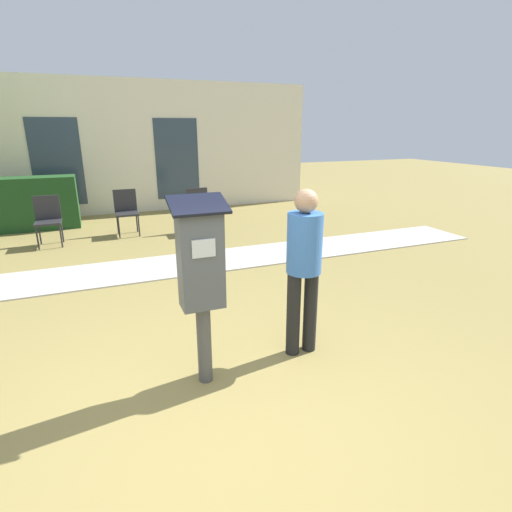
# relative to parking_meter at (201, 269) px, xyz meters

# --- Properties ---
(ground_plane) EXTENTS (40.00, 40.00, 0.00)m
(ground_plane) POSITION_rel_parking_meter_xyz_m (-0.05, -0.57, -1.02)
(ground_plane) COLOR olive
(sidewalk) EXTENTS (12.00, 1.10, 0.02)m
(sidewalk) POSITION_rel_parking_meter_xyz_m (-0.05, 3.07, -1.01)
(sidewalk) COLOR #B7B2A8
(sidewalk) RESTS_ON ground
(building_facade) EXTENTS (10.00, 0.26, 3.20)m
(building_facade) POSITION_rel_parking_meter_xyz_m (-0.05, 7.75, 0.58)
(building_facade) COLOR beige
(building_facade) RESTS_ON ground
(parking_meter) EXTENTS (0.44, 0.31, 1.59)m
(parking_meter) POSITION_rel_parking_meter_xyz_m (0.00, 0.00, 0.00)
(parking_meter) COLOR #4C4C4C
(parking_meter) RESTS_ON ground
(person_standing) EXTENTS (0.32, 0.32, 1.58)m
(person_standing) POSITION_rel_parking_meter_xyz_m (0.98, 0.11, -0.09)
(person_standing) COLOR black
(person_standing) RESTS_ON ground
(outdoor_chair_left) EXTENTS (0.44, 0.44, 0.90)m
(outdoor_chair_left) POSITION_rel_parking_meter_xyz_m (-1.56, 5.14, -0.49)
(outdoor_chair_left) COLOR #262628
(outdoor_chair_left) RESTS_ON ground
(outdoor_chair_middle) EXTENTS (0.44, 0.44, 0.90)m
(outdoor_chair_middle) POSITION_rel_parking_meter_xyz_m (-0.17, 5.41, -0.49)
(outdoor_chair_middle) COLOR #262628
(outdoor_chair_middle) RESTS_ON ground
(outdoor_chair_right) EXTENTS (0.44, 0.44, 0.90)m
(outdoor_chair_right) POSITION_rel_parking_meter_xyz_m (1.23, 5.05, -0.49)
(outdoor_chair_right) COLOR #262628
(outdoor_chair_right) RESTS_ON ground
(hedge_row) EXTENTS (2.47, 0.60, 1.10)m
(hedge_row) POSITION_rel_parking_meter_xyz_m (-2.32, 6.60, -0.47)
(hedge_row) COLOR #1E471E
(hedge_row) RESTS_ON ground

